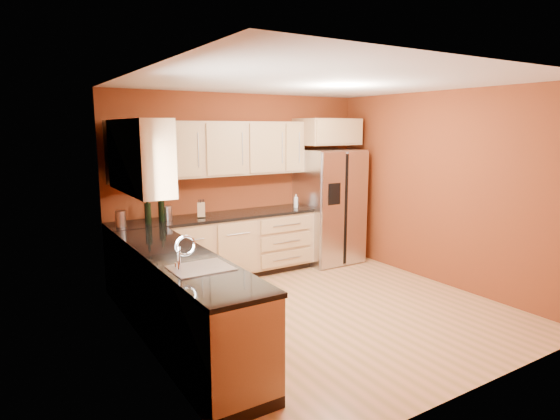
% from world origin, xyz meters
% --- Properties ---
extents(floor, '(4.00, 4.00, 0.00)m').
position_xyz_m(floor, '(0.00, 0.00, 0.00)').
color(floor, '#AA7C42').
rests_on(floor, ground).
extents(ceiling, '(4.00, 4.00, 0.00)m').
position_xyz_m(ceiling, '(0.00, 0.00, 2.60)').
color(ceiling, silver).
rests_on(ceiling, wall_back).
extents(wall_back, '(4.00, 0.04, 2.60)m').
position_xyz_m(wall_back, '(0.00, 2.00, 1.30)').
color(wall_back, maroon).
rests_on(wall_back, floor).
extents(wall_front, '(4.00, 0.04, 2.60)m').
position_xyz_m(wall_front, '(0.00, -2.00, 1.30)').
color(wall_front, maroon).
rests_on(wall_front, floor).
extents(wall_left, '(0.04, 4.00, 2.60)m').
position_xyz_m(wall_left, '(-2.00, 0.00, 1.30)').
color(wall_left, maroon).
rests_on(wall_left, floor).
extents(wall_right, '(0.04, 4.00, 2.60)m').
position_xyz_m(wall_right, '(2.00, 0.00, 1.30)').
color(wall_right, maroon).
rests_on(wall_right, floor).
extents(base_cabinets_back, '(2.90, 0.60, 0.88)m').
position_xyz_m(base_cabinets_back, '(-0.55, 1.70, 0.44)').
color(base_cabinets_back, '#A88351').
rests_on(base_cabinets_back, floor).
extents(base_cabinets_left, '(0.60, 2.80, 0.88)m').
position_xyz_m(base_cabinets_left, '(-1.70, 0.00, 0.44)').
color(base_cabinets_left, '#A88351').
rests_on(base_cabinets_left, floor).
extents(countertop_back, '(2.90, 0.62, 0.04)m').
position_xyz_m(countertop_back, '(-0.55, 1.69, 0.90)').
color(countertop_back, black).
rests_on(countertop_back, base_cabinets_back).
extents(countertop_left, '(0.62, 2.80, 0.04)m').
position_xyz_m(countertop_left, '(-1.69, 0.00, 0.90)').
color(countertop_left, black).
rests_on(countertop_left, base_cabinets_left).
extents(upper_cabinets_back, '(2.30, 0.33, 0.75)m').
position_xyz_m(upper_cabinets_back, '(-0.25, 1.83, 1.83)').
color(upper_cabinets_back, '#A88351').
rests_on(upper_cabinets_back, wall_back).
extents(upper_cabinets_left, '(0.33, 1.35, 0.75)m').
position_xyz_m(upper_cabinets_left, '(-1.83, 0.72, 1.83)').
color(upper_cabinets_left, '#A88351').
rests_on(upper_cabinets_left, wall_left).
extents(corner_upper_cabinet, '(0.67, 0.67, 0.75)m').
position_xyz_m(corner_upper_cabinet, '(-1.67, 1.67, 1.83)').
color(corner_upper_cabinet, '#A88351').
rests_on(corner_upper_cabinet, wall_back).
extents(over_fridge_cabinet, '(0.92, 0.60, 0.40)m').
position_xyz_m(over_fridge_cabinet, '(1.35, 1.70, 2.05)').
color(over_fridge_cabinet, '#A88351').
rests_on(over_fridge_cabinet, wall_back).
extents(refrigerator, '(0.90, 0.75, 1.78)m').
position_xyz_m(refrigerator, '(1.35, 1.62, 0.89)').
color(refrigerator, '#AFAFB4').
rests_on(refrigerator, floor).
extents(window, '(0.03, 0.90, 1.00)m').
position_xyz_m(window, '(-1.98, -0.50, 1.55)').
color(window, white).
rests_on(window, wall_left).
extents(sink_faucet, '(0.50, 0.42, 0.30)m').
position_xyz_m(sink_faucet, '(-1.69, -0.50, 1.07)').
color(sink_faucet, white).
rests_on(sink_faucet, countertop_left).
extents(canister_left, '(0.14, 0.14, 0.19)m').
position_xyz_m(canister_left, '(-1.85, 1.63, 1.02)').
color(canister_left, '#AFAFB4').
rests_on(canister_left, countertop_back).
extents(canister_right, '(0.14, 0.14, 0.18)m').
position_xyz_m(canister_right, '(-1.23, 1.73, 1.01)').
color(canister_right, '#AFAFB4').
rests_on(canister_right, countertop_back).
extents(wine_bottle_a, '(0.10, 0.10, 0.36)m').
position_xyz_m(wine_bottle_a, '(-1.31, 1.71, 1.10)').
color(wine_bottle_a, black).
rests_on(wine_bottle_a, countertop_back).
extents(wine_bottle_b, '(0.09, 0.09, 0.36)m').
position_xyz_m(wine_bottle_b, '(-1.51, 1.63, 1.10)').
color(wine_bottle_b, black).
rests_on(wine_bottle_b, countertop_back).
extents(knife_block, '(0.13, 0.12, 0.20)m').
position_xyz_m(knife_block, '(-0.77, 1.69, 1.02)').
color(knife_block, tan).
rests_on(knife_block, countertop_back).
extents(soap_dispenser, '(0.08, 0.08, 0.20)m').
position_xyz_m(soap_dispenser, '(0.74, 1.66, 1.02)').
color(soap_dispenser, silver).
rests_on(soap_dispenser, countertop_back).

